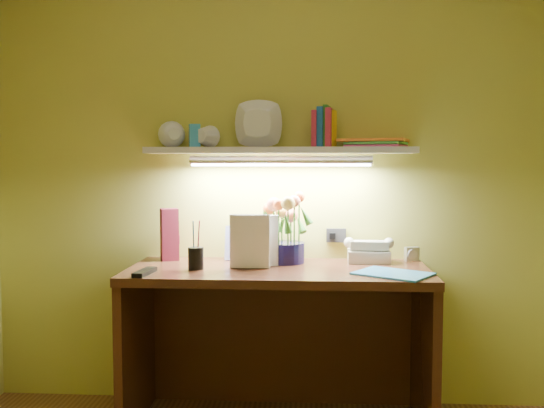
# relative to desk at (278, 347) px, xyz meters

# --- Properties ---
(desk) EXTENTS (1.40, 0.60, 0.75)m
(desk) POSITION_rel_desk_xyz_m (0.00, 0.00, 0.00)
(desk) COLOR #3B1E10
(desk) RESTS_ON ground
(flower_bouquet) EXTENTS (0.22, 0.22, 0.35)m
(flower_bouquet) POSITION_rel_desk_xyz_m (0.02, 0.16, 0.55)
(flower_bouquet) COLOR #110D37
(flower_bouquet) RESTS_ON desk
(telephone) EXTENTS (0.21, 0.16, 0.12)m
(telephone) POSITION_rel_desk_xyz_m (0.44, 0.19, 0.44)
(telephone) COLOR beige
(telephone) RESTS_ON desk
(desk_clock) EXTENTS (0.08, 0.05, 0.07)m
(desk_clock) POSITION_rel_desk_xyz_m (0.66, 0.25, 0.41)
(desk_clock) COLOR #B4B5B9
(desk_clock) RESTS_ON desk
(whisky_bottle) EXTENTS (0.08, 0.08, 0.24)m
(whisky_bottle) POSITION_rel_desk_xyz_m (-0.54, 0.21, 0.50)
(whisky_bottle) COLOR #C66A1B
(whisky_bottle) RESTS_ON desk
(whisky_box) EXTENTS (0.11, 0.11, 0.26)m
(whisky_box) POSITION_rel_desk_xyz_m (-0.56, 0.19, 0.50)
(whisky_box) COLOR #54111C
(whisky_box) RESTS_ON desk
(pen_cup) EXTENTS (0.08, 0.08, 0.17)m
(pen_cup) POSITION_rel_desk_xyz_m (-0.38, -0.06, 0.46)
(pen_cup) COLOR black
(pen_cup) RESTS_ON desk
(art_card) EXTENTS (0.18, 0.06, 0.17)m
(art_card) POSITION_rel_desk_xyz_m (-0.19, 0.20, 0.46)
(art_card) COLOR silver
(art_card) RESTS_ON desk
(tv_remote) EXTENTS (0.07, 0.18, 0.02)m
(tv_remote) POSITION_rel_desk_xyz_m (-0.58, -0.20, 0.38)
(tv_remote) COLOR black
(tv_remote) RESTS_ON desk
(blue_folder) EXTENTS (0.38, 0.36, 0.01)m
(blue_folder) POSITION_rel_desk_xyz_m (0.51, -0.14, 0.38)
(blue_folder) COLOR #3696D2
(blue_folder) RESTS_ON desk
(desk_book_a) EXTENTS (0.19, 0.03, 0.25)m
(desk_book_a) POSITION_rel_desk_xyz_m (-0.22, -0.03, 0.50)
(desk_book_a) COLOR white
(desk_book_a) RESTS_ON desk
(desk_book_b) EXTENTS (0.18, 0.06, 0.24)m
(desk_book_b) POSITION_rel_desk_xyz_m (-0.17, 0.02, 0.50)
(desk_book_b) COLOR silver
(desk_book_b) RESTS_ON desk
(wall_shelf) EXTENTS (1.30, 0.33, 0.23)m
(wall_shelf) POSITION_rel_desk_xyz_m (-0.02, 0.18, 0.96)
(wall_shelf) COLOR silver
(wall_shelf) RESTS_ON ground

